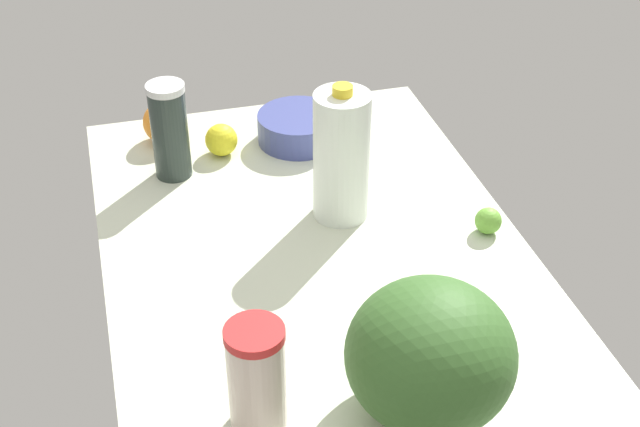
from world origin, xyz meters
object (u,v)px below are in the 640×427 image
Objects in this scene: watermelon at (430,355)px; lemon_far_back at (221,140)px; shaker_bottle at (170,131)px; orange_beside_bowl at (164,122)px; milk_jug at (342,156)px; mixing_bowl at (298,128)px; tumbler_cup at (257,378)px; lime_loose at (488,221)px.

lemon_far_back is at bearing 11.68° from watermelon.
shaker_bottle reaches higher than orange_beside_bowl.
lemon_far_back is (27.67, 18.21, -9.39)cm from milk_jug.
shaker_bottle is at bearing 103.32° from mixing_bowl.
shaker_bottle reaches higher than tumbler_cup.
lime_loose is at bearing -148.23° from mixing_bowl.
lime_loose is 0.56× the size of orange_beside_bowl.
lemon_far_back is (40.49, 42.94, 0.92)cm from lime_loose.
milk_jug is 3.03× the size of orange_beside_bowl.
watermelon reaches higher than tumbler_cup.
tumbler_cup is (-47.44, 25.89, -3.88)cm from milk_jug.
lime_loose is 0.73× the size of lemon_far_back.
mixing_bowl is at bearing -17.93° from tumbler_cup.
mixing_bowl is 1.97× the size of orange_beside_bowl.
tumbler_cup is at bearing 151.38° from milk_jug.
lemon_far_back is 0.77× the size of orange_beside_bowl.
lemon_far_back is at bearing 94.38° from mixing_bowl.
mixing_bowl is 28.99cm from orange_beside_bowl.
lemon_far_back is (78.95, 16.32, -7.35)cm from watermelon.
shaker_bottle is 15.12cm from orange_beside_bowl.
tumbler_cup is at bearing 162.07° from mixing_bowl.
tumbler_cup reaches higher than orange_beside_bowl.
orange_beside_bowl is (83.82, 3.27, -4.46)cm from tumbler_cup.
milk_jug is at bearing -146.65° from lemon_far_back.
shaker_bottle is at bearing 56.81° from lime_loose.
watermelon reaches higher than orange_beside_bowl.
milk_jug is at bearing 62.60° from lime_loose.
lemon_far_back is at bearing 46.68° from lime_loose.
milk_jug is 1.34× the size of shaker_bottle.
lime_loose is (-12.82, -24.73, -10.31)cm from milk_jug.
shaker_bottle reaches higher than lime_loose.
milk_jug is 34.43cm from lemon_far_back.
mixing_bowl is 30.57cm from milk_jug.
tumbler_cup is (-76.42, 24.73, 5.78)cm from mixing_bowl.
shaker_bottle is (-6.61, 27.91, 7.02)cm from mixing_bowl.
watermelon is 51.35cm from milk_jug.
orange_beside_bowl is at bearing 38.72° from milk_jug.
shaker_bottle is (69.81, 3.18, 1.25)cm from tumbler_cup.
orange_beside_bowl is (87.65, 27.27, -6.29)cm from watermelon.
lime_loose is (-41.80, -25.89, -0.65)cm from mixing_bowl.
shaker_bottle is 64.74cm from lime_loose.
tumbler_cup is 2.59× the size of lemon_far_back.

